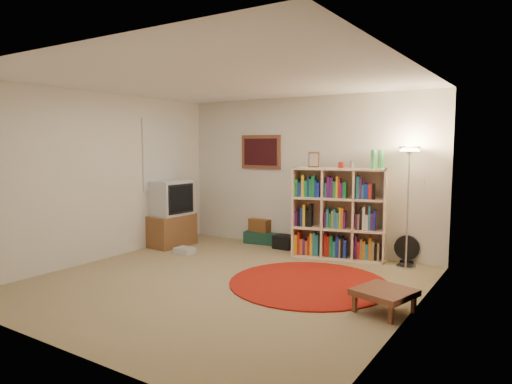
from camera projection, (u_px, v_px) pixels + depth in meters
room at (222, 182)px, 5.67m from camera, size 4.54×4.54×2.54m
bookshelf at (337, 215)px, 6.91m from camera, size 1.43×0.72×1.66m
floor_lamp at (409, 167)px, 6.31m from camera, size 0.34×0.34×1.70m
floor_fan at (407, 249)px, 6.65m from camera, size 0.37×0.22×0.41m
tv_stand at (170, 214)px, 7.78m from camera, size 0.59×0.80×1.12m
dvd_box at (185, 251)px, 7.26m from camera, size 0.30×0.25×0.10m
suitcase at (265, 237)px, 8.05m from camera, size 0.70×0.51×0.21m
wicker_basket at (262, 225)px, 8.03m from camera, size 0.42×0.32×0.22m
duffel_bag at (284, 242)px, 7.60m from camera, size 0.32×0.27×0.22m
paper_towel at (315, 247)px, 7.13m from camera, size 0.14×0.14×0.26m
red_rug at (309, 283)px, 5.69m from camera, size 1.99×1.99×0.02m
side_table at (384, 293)px, 4.70m from camera, size 0.66×0.66×0.25m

